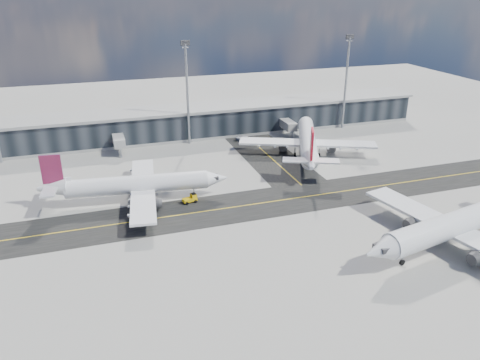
{
  "coord_description": "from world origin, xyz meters",
  "views": [
    {
      "loc": [
        -26.31,
        -79.56,
        43.37
      ],
      "look_at": [
        1.77,
        6.18,
        5.0
      ],
      "focal_mm": 35.0,
      "sensor_mm": 36.0,
      "label": 1
    }
  ],
  "objects_px": {
    "airliner_af": "(135,185)",
    "service_van": "(246,139)",
    "airliner_near": "(462,222)",
    "airliner_redtail": "(308,141)",
    "baggage_tug": "(191,198)"
  },
  "relations": [
    {
      "from": "baggage_tug",
      "to": "service_van",
      "type": "xyz_separation_m",
      "value": [
        24.39,
        35.01,
        -0.11
      ]
    },
    {
      "from": "airliner_af",
      "to": "baggage_tug",
      "type": "xyz_separation_m",
      "value": [
        10.98,
        -4.2,
        -2.9
      ]
    },
    {
      "from": "airliner_redtail",
      "to": "airliner_near",
      "type": "xyz_separation_m",
      "value": [
        5.94,
        -49.78,
        0.16
      ]
    },
    {
      "from": "airliner_af",
      "to": "airliner_near",
      "type": "height_order",
      "value": "airliner_near"
    },
    {
      "from": "airliner_redtail",
      "to": "airliner_near",
      "type": "distance_m",
      "value": 50.14
    },
    {
      "from": "service_van",
      "to": "airliner_af",
      "type": "bearing_deg",
      "value": -174.97
    },
    {
      "from": "airliner_af",
      "to": "airliner_near",
      "type": "distance_m",
      "value": 63.77
    },
    {
      "from": "baggage_tug",
      "to": "airliner_redtail",
      "type": "bearing_deg",
      "value": 104.58
    },
    {
      "from": "airliner_af",
      "to": "baggage_tug",
      "type": "distance_m",
      "value": 12.11
    },
    {
      "from": "airliner_redtail",
      "to": "airliner_af",
      "type": "bearing_deg",
      "value": -139.7
    },
    {
      "from": "service_van",
      "to": "airliner_redtail",
      "type": "bearing_deg",
      "value": -91.57
    },
    {
      "from": "airliner_af",
      "to": "baggage_tug",
      "type": "bearing_deg",
      "value": 76.11
    },
    {
      "from": "airliner_redtail",
      "to": "baggage_tug",
      "type": "bearing_deg",
      "value": -129.43
    },
    {
      "from": "airliner_af",
      "to": "service_van",
      "type": "height_order",
      "value": "airliner_af"
    },
    {
      "from": "airliner_af",
      "to": "service_van",
      "type": "distance_m",
      "value": 47.0
    }
  ]
}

